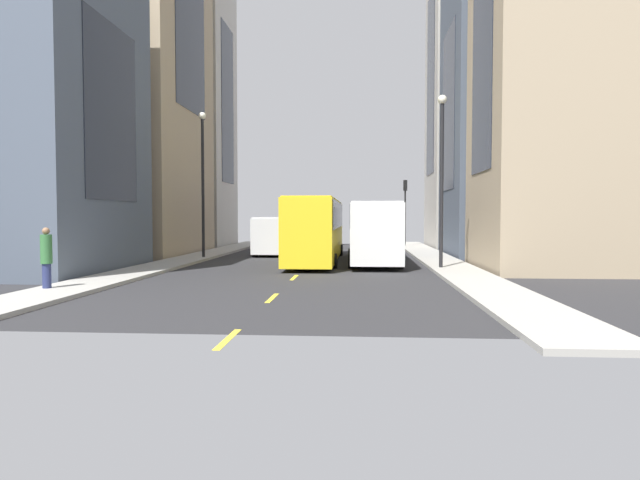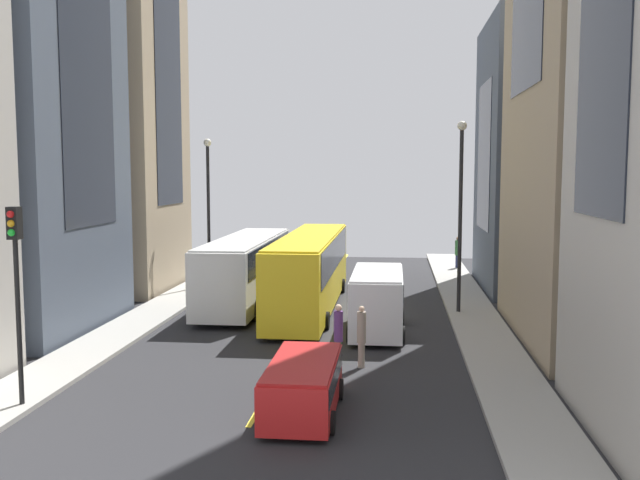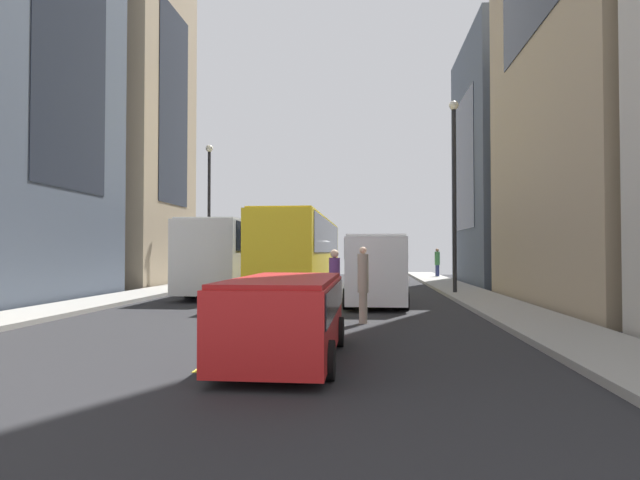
{
  "view_description": "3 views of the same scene",
  "coord_description": "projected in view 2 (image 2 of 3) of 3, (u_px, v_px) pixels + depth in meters",
  "views": [
    {
      "loc": [
        -2.81,
        32.59,
        2.63
      ],
      "look_at": [
        -0.76,
        4.21,
        1.42
      ],
      "focal_mm": 31.24,
      "sensor_mm": 36.0,
      "label": 1
    },
    {
      "loc": [
        3.77,
        -33.47,
        6.71
      ],
      "look_at": [
        -0.45,
        5.73,
        2.78
      ],
      "focal_mm": 39.44,
      "sensor_mm": 36.0,
      "label": 2
    },
    {
      "loc": [
        2.82,
        -24.0,
        1.99
      ],
      "look_at": [
        0.37,
        1.24,
        2.59
      ],
      "focal_mm": 28.06,
      "sensor_mm": 36.0,
      "label": 3
    }
  ],
  "objects": [
    {
      "name": "pedestrian_waiting_curb",
      "position": [
        338.0,
        331.0,
        24.5
      ],
      "size": [
        0.32,
        0.32,
        2.06
      ],
      "rotation": [
        0.0,
        0.0,
        5.06
      ],
      "color": "#336B38",
      "rests_on": "ground"
    },
    {
      "name": "streetlamp_far",
      "position": [
        208.0,
        198.0,
        39.6
      ],
      "size": [
        0.44,
        0.44,
        8.31
      ],
      "color": "black",
      "rests_on": "ground"
    },
    {
      "name": "ground_plane",
      "position": [
        317.0,
        308.0,
        34.18
      ],
      "size": [
        41.08,
        41.08,
        0.0
      ],
      "primitive_type": "plane",
      "color": "#28282B"
    },
    {
      "name": "car_red_0",
      "position": [
        303.0,
        383.0,
        19.24
      ],
      "size": [
        1.99,
        4.48,
        1.52
      ],
      "color": "red",
      "rests_on": "ground"
    },
    {
      "name": "streetcar_yellow",
      "position": [
        310.0,
        265.0,
        34.07
      ],
      "size": [
        2.7,
        14.6,
        3.59
      ],
      "color": "yellow",
      "rests_on": "ground"
    },
    {
      "name": "traffic_light_near_corner",
      "position": [
        16.0,
        267.0,
        19.38
      ],
      "size": [
        0.32,
        0.44,
        5.56
      ],
      "color": "black",
      "rests_on": "ground"
    },
    {
      "name": "sidewalk_west",
      "position": [
        169.0,
        304.0,
        34.96
      ],
      "size": [
        2.3,
        44.0,
        0.15
      ],
      "primitive_type": "cube",
      "color": "#9E9B93",
      "rests_on": "ground"
    },
    {
      "name": "lane_stripe_5",
      "position": [
        333.0,
        280.0,
        43.09
      ],
      "size": [
        0.16,
        2.0,
        0.01
      ],
      "primitive_type": "cube",
      "color": "yellow",
      "rests_on": "ground"
    },
    {
      "name": "lane_stripe_3",
      "position": [
        309.0,
        321.0,
        31.21
      ],
      "size": [
        0.16,
        2.0,
        0.01
      ],
      "primitive_type": "cube",
      "color": "yellow",
      "rests_on": "ground"
    },
    {
      "name": "pedestrian_crossing_near",
      "position": [
        362.0,
        335.0,
        23.83
      ],
      "size": [
        0.31,
        0.31,
        2.13
      ],
      "rotation": [
        0.0,
        0.0,
        4.65
      ],
      "color": "gray",
      "rests_on": "ground"
    },
    {
      "name": "lane_stripe_6",
      "position": [
        341.0,
        266.0,
        49.02
      ],
      "size": [
        0.16,
        2.0,
        0.01
      ],
      "primitive_type": "cube",
      "color": "yellow",
      "rests_on": "ground"
    },
    {
      "name": "streetlamp_near",
      "position": [
        461.0,
        199.0,
        32.2
      ],
      "size": [
        0.44,
        0.44,
        8.79
      ],
      "color": "black",
      "rests_on": "ground"
    },
    {
      "name": "lane_stripe_1",
      "position": [
        256.0,
        414.0,
        19.34
      ],
      "size": [
        0.16,
        2.0,
        0.01
      ],
      "primitive_type": "cube",
      "color": "yellow",
      "rests_on": "ground"
    },
    {
      "name": "building_west_2",
      "position": [
        98.0,
        98.0,
        39.1
      ],
      "size": [
        8.18,
        7.86,
        21.37
      ],
      "color": "tan",
      "rests_on": "ground"
    },
    {
      "name": "lane_stripe_7",
      "position": [
        347.0,
        256.0,
        54.96
      ],
      "size": [
        0.16,
        2.0,
        0.01
      ],
      "primitive_type": "cube",
      "color": "yellow",
      "rests_on": "ground"
    },
    {
      "name": "pedestrian_walking_far",
      "position": [
        458.0,
        251.0,
        47.26
      ],
      "size": [
        0.39,
        0.39,
        2.1
      ],
      "rotation": [
        0.0,
        0.0,
        0.25
      ],
      "color": "navy",
      "rests_on": "ground"
    },
    {
      "name": "building_east_2",
      "position": [
        549.0,
        156.0,
        39.31
      ],
      "size": [
        7.23,
        9.77,
        14.97
      ],
      "color": "#4C5666",
      "rests_on": "ground"
    },
    {
      "name": "lane_stripe_2",
      "position": [
        289.0,
        357.0,
        25.28
      ],
      "size": [
        0.16,
        2.0,
        0.01
      ],
      "primitive_type": "cube",
      "color": "yellow",
      "rests_on": "ground"
    },
    {
      "name": "delivery_van_white",
      "position": [
        377.0,
        297.0,
        28.86
      ],
      "size": [
        2.25,
        5.76,
        2.58
      ],
      "color": "white",
      "rests_on": "ground"
    },
    {
      "name": "lane_stripe_4",
      "position": [
        323.0,
        297.0,
        37.15
      ],
      "size": [
        0.16,
        2.0,
        0.01
      ],
      "primitive_type": "cube",
      "color": "yellow",
      "rests_on": "ground"
    },
    {
      "name": "city_bus_white",
      "position": [
        246.0,
        265.0,
        35.01
      ],
      "size": [
        2.8,
        11.98,
        3.35
      ],
      "color": "silver",
      "rests_on": "ground"
    },
    {
      "name": "sidewalk_east",
      "position": [
        471.0,
        310.0,
        33.39
      ],
      "size": [
        2.3,
        44.0,
        0.15
      ],
      "primitive_type": "cube",
      "color": "#9E9B93",
      "rests_on": "ground"
    },
    {
      "name": "building_west_1",
      "position": [
        12.0,
        94.0,
        28.93
      ],
      "size": [
        6.63,
        8.83,
        19.65
      ],
      "color": "#4C5666",
      "rests_on": "ground"
    }
  ]
}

